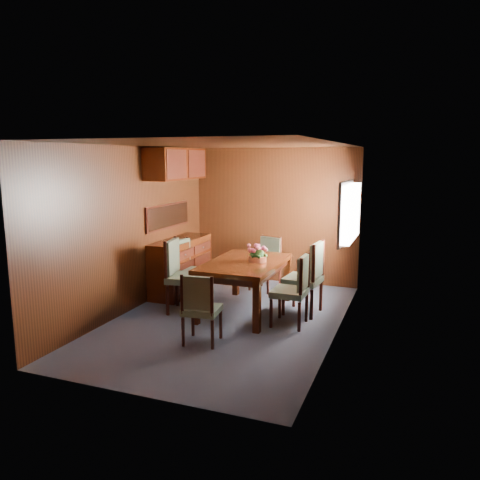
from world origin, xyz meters
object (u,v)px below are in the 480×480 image
at_px(chair_left_near, 180,271).
at_px(chair_right_near, 295,286).
at_px(dining_table, 245,268).
at_px(sideboard, 181,266).
at_px(chair_head, 200,305).
at_px(flower_centerpiece, 258,253).

bearing_deg(chair_left_near, chair_right_near, 80.04).
bearing_deg(dining_table, sideboard, 157.45).
relative_size(chair_left_near, chair_head, 1.22).
distance_m(sideboard, chair_left_near, 1.01).
distance_m(dining_table, chair_left_near, 0.94).
height_order(sideboard, dining_table, sideboard).
bearing_deg(sideboard, flower_centerpiece, -19.01).
bearing_deg(chair_right_near, dining_table, 70.10).
xyz_separation_m(chair_left_near, chair_right_near, (1.71, 0.01, -0.06)).
bearing_deg(chair_right_near, chair_left_near, 90.89).
relative_size(sideboard, chair_head, 1.58).
bearing_deg(dining_table, chair_right_near, -20.30).
xyz_separation_m(chair_right_near, chair_head, (-0.90, -1.04, -0.05)).
distance_m(chair_left_near, flower_centerpiece, 1.16).
bearing_deg(flower_centerpiece, chair_left_near, -161.42).
xyz_separation_m(chair_head, flower_centerpiece, (0.25, 1.39, 0.39)).
distance_m(chair_right_near, flower_centerpiece, 0.81).
distance_m(chair_right_near, chair_head, 1.38).
bearing_deg(chair_head, chair_left_near, 121.15).
xyz_separation_m(sideboard, dining_table, (1.35, -0.57, 0.20)).
height_order(sideboard, flower_centerpiece, flower_centerpiece).
height_order(sideboard, chair_left_near, chair_left_near).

